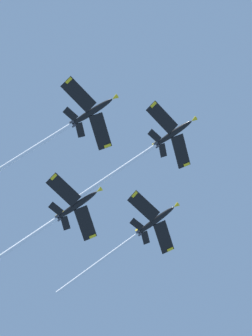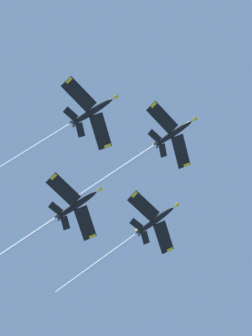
{
  "view_description": "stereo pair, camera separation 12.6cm",
  "coord_description": "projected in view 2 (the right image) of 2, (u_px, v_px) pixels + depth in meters",
  "views": [
    {
      "loc": [
        -56.69,
        -6.35,
        1.65
      ],
      "look_at": [
        -18.9,
        -8.49,
        117.01
      ],
      "focal_mm": 50.24,
      "sensor_mm": 36.0,
      "label": 1
    },
    {
      "loc": [
        -56.68,
        -6.22,
        1.65
      ],
      "look_at": [
        -18.9,
        -8.49,
        117.01
      ],
      "focal_mm": 50.24,
      "sensor_mm": 36.0,
      "label": 2
    }
  ],
  "objects": [
    {
      "name": "jet_lead",
      "position": [
        156.0,
        145.0,
        123.6
      ],
      "size": [
        24.95,
        31.66,
        14.48
      ],
      "color": "black"
    },
    {
      "name": "jet_left_wing",
      "position": [
        142.0,
        230.0,
        124.8
      ],
      "size": [
        25.89,
        31.68,
        13.4
      ],
      "color": "black"
    },
    {
      "name": "jet_right_wing",
      "position": [
        66.0,
        128.0,
        114.83
      ],
      "size": [
        26.14,
        33.79,
        14.8
      ],
      "color": "black"
    },
    {
      "name": "jet_slot",
      "position": [
        52.0,
        222.0,
        117.98
      ],
      "size": [
        26.3,
        33.65,
        14.92
      ],
      "color": "black"
    }
  ]
}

